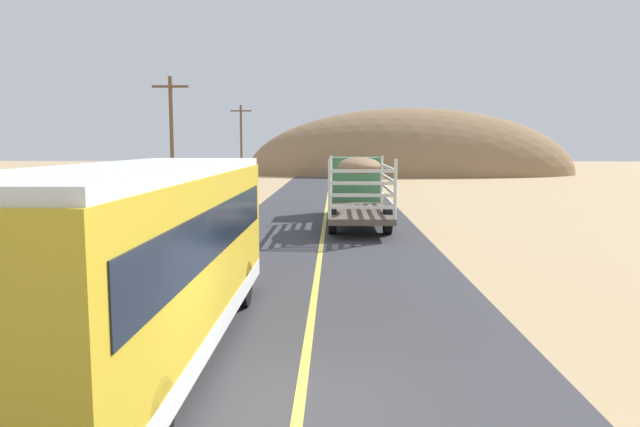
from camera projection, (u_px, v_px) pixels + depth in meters
ground_plane at (299, 409)px, 7.95m from camera, size 240.00×240.00×0.00m
road_surface at (299, 408)px, 7.95m from camera, size 8.00×120.00×0.02m
road_centre_line at (299, 407)px, 7.95m from camera, size 0.16×117.60×0.00m
livestock_truck at (356, 182)px, 27.69m from camera, size 2.53×9.70×3.02m
bus at (142, 256)px, 9.55m from camera, size 2.54×10.00×3.21m
power_pole_mid at (172, 136)px, 35.64m from camera, size 2.20×0.24×7.62m
power_pole_far at (241, 139)px, 61.97m from camera, size 2.20×0.24×7.68m
boulder_near_shoulder at (118, 191)px, 40.29m from camera, size 1.30×0.89×0.84m
distant_hill at (409, 174)px, 71.65m from camera, size 39.55×19.67×15.91m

